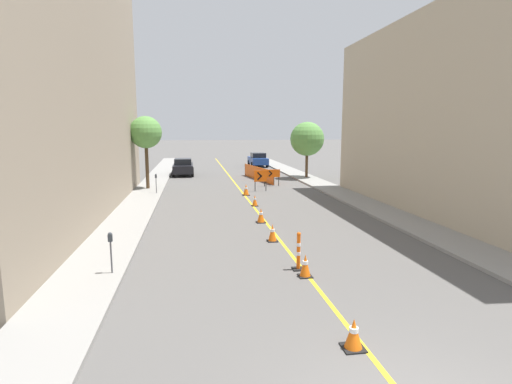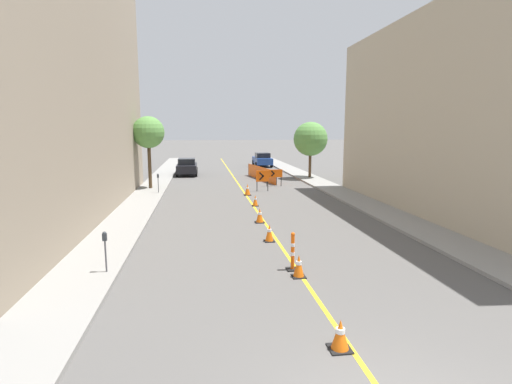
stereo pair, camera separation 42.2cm
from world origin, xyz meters
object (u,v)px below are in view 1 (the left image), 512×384
object	(u,v)px
delineator_post_front	(298,253)
parking_meter_far_curb	(156,179)
traffic_cone_nearest	(354,334)
traffic_cone_farthest	(246,190)
parked_car_curb_mid	(258,160)
traffic_cone_second	(305,266)
street_tree_left_near	(146,133)
arrow_barricade_secondary	(272,174)
traffic_cone_fourth	(261,215)
arrow_barricade_primary	(260,177)
street_tree_right_near	(307,139)
traffic_cone_third	(272,233)
traffic_cone_fifth	(255,201)
parking_meter_near_curb	(110,244)
parked_car_curb_near	(183,167)

from	to	relation	value
delineator_post_front	parking_meter_far_curb	xyz separation A→B (m)	(-5.59, 15.27, 0.51)
traffic_cone_nearest	traffic_cone_farthest	xyz separation A→B (m)	(0.33, 18.69, 0.06)
parked_car_curb_mid	parking_meter_far_curb	size ratio (longest dim) A/B	3.41
delineator_post_front	parked_car_curb_mid	distance (m)	34.21
traffic_cone_second	parking_meter_far_curb	world-z (taller)	parking_meter_far_curb
parked_car_curb_mid	street_tree_left_near	bearing A→B (deg)	-123.21
traffic_cone_nearest	arrow_barricade_secondary	world-z (taller)	arrow_barricade_secondary
traffic_cone_farthest	delineator_post_front	world-z (taller)	delineator_post_front
delineator_post_front	traffic_cone_fourth	bearing A→B (deg)	90.79
arrow_barricade_secondary	parking_meter_far_curb	xyz separation A→B (m)	(-8.31, -2.69, 0.10)
traffic_cone_second	parked_car_curb_mid	world-z (taller)	parked_car_curb_mid
traffic_cone_farthest	street_tree_left_near	xyz separation A→B (m)	(-6.61, 3.29, 3.68)
arrow_barricade_primary	parking_meter_far_curb	size ratio (longest dim) A/B	1.15
traffic_cone_nearest	street_tree_left_near	bearing A→B (deg)	105.94
traffic_cone_nearest	street_tree_right_near	size ratio (longest dim) A/B	0.13
traffic_cone_third	traffic_cone_fourth	xyz separation A→B (m)	(0.09, 3.17, -0.00)
traffic_cone_nearest	traffic_cone_second	distance (m)	3.94
traffic_cone_fifth	arrow_barricade_secondary	world-z (taller)	arrow_barricade_secondary
traffic_cone_third	parking_meter_far_curb	bearing A→B (deg)	114.20
parking_meter_near_curb	traffic_cone_farthest	bearing A→B (deg)	67.20
traffic_cone_fourth	street_tree_right_near	distance (m)	17.40
traffic_cone_farthest	street_tree_right_near	distance (m)	10.69
traffic_cone_second	traffic_cone_fourth	world-z (taller)	traffic_cone_fourth
traffic_cone_fourth	traffic_cone_farthest	distance (m)	7.76
traffic_cone_third	street_tree_left_near	world-z (taller)	street_tree_left_near
parking_meter_near_curb	street_tree_left_near	bearing A→B (deg)	92.58
delineator_post_front	arrow_barricade_secondary	bearing A→B (deg)	81.40
arrow_barricade_primary	parking_meter_near_curb	xyz separation A→B (m)	(-7.07, -15.45, 0.00)
arrow_barricade_secondary	parked_car_curb_mid	xyz separation A→B (m)	(1.55, 15.98, -0.13)
traffic_cone_nearest	street_tree_left_near	size ratio (longest dim) A/B	0.12
delineator_post_front	parked_car_curb_mid	world-z (taller)	parked_car_curb_mid
parked_car_curb_near	street_tree_right_near	xyz separation A→B (m)	(10.72, -4.11, 2.64)
delineator_post_front	parked_car_curb_mid	size ratio (longest dim) A/B	0.28
traffic_cone_third	traffic_cone_second	bearing A→B (deg)	-86.68
street_tree_left_near	street_tree_right_near	bearing A→B (deg)	19.81
street_tree_left_near	traffic_cone_fourth	bearing A→B (deg)	-60.39
traffic_cone_third	arrow_barricade_secondary	distance (m)	15.04
traffic_cone_second	parked_car_curb_mid	size ratio (longest dim) A/B	0.16
delineator_post_front	street_tree_right_near	xyz separation A→B (m)	(6.65, 22.11, 2.92)
traffic_cone_farthest	parked_car_curb_near	distance (m)	12.84
arrow_barricade_primary	delineator_post_front	bearing A→B (deg)	-100.61
parked_car_curb_mid	parking_meter_near_curb	bearing A→B (deg)	-106.75
traffic_cone_second	arrow_barricade_primary	xyz separation A→B (m)	(1.43, 16.31, 0.67)
traffic_cone_third	arrow_barricade_primary	xyz separation A→B (m)	(1.65, 12.49, 0.66)
traffic_cone_second	street_tree_right_near	bearing A→B (deg)	73.79
arrow_barricade_secondary	parking_meter_far_curb	distance (m)	8.73
traffic_cone_second	parked_car_curb_near	bearing A→B (deg)	98.72
traffic_cone_fifth	parking_meter_far_curb	world-z (taller)	parking_meter_far_curb
arrow_barricade_primary	parked_car_curb_mid	distance (m)	18.46
traffic_cone_fourth	traffic_cone_second	bearing A→B (deg)	-88.91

